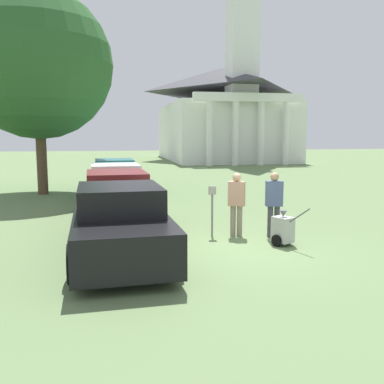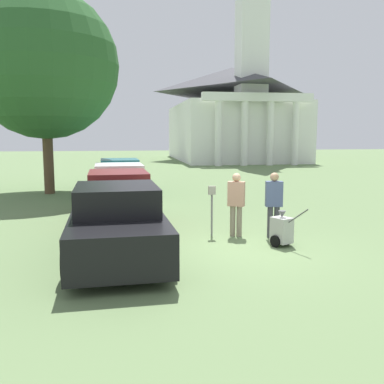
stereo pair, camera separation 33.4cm
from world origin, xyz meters
name	(u,v)px [view 1 (the left image)]	position (x,y,z in m)	size (l,w,h in m)	color
ground_plane	(232,249)	(0.00, 0.00, 0.00)	(120.00, 120.00, 0.00)	#607A4C
parked_car_black	(120,224)	(-2.56, -0.20, 0.72)	(2.19, 4.91, 1.57)	black
parked_car_maroon	(117,199)	(-2.56, 3.48, 0.71)	(2.20, 5.18, 1.54)	maroon
parked_car_white	(115,187)	(-2.56, 6.34, 0.72)	(2.19, 4.79, 1.56)	silver
parked_car_teal	(114,178)	(-2.56, 9.75, 0.73)	(2.10, 4.69, 1.54)	#23666B
parking_meter	(212,201)	(-0.17, 1.30, 0.91)	(0.18, 0.09, 1.30)	slate
person_worker	(237,201)	(0.45, 1.19, 0.93)	(0.47, 0.38, 1.64)	gray
person_supervisor	(274,201)	(1.35, 0.89, 0.95)	(0.45, 0.30, 1.67)	#3F3F47
equipment_cart	(283,229)	(1.25, 0.06, 0.39)	(0.62, 0.97, 1.00)	#B2B2AD
church	(223,108)	(8.77, 33.85, 5.24)	(11.36, 17.82, 24.66)	white
shade_tree	(37,64)	(-5.65, 10.32, 5.56)	(6.35, 6.35, 8.74)	brown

